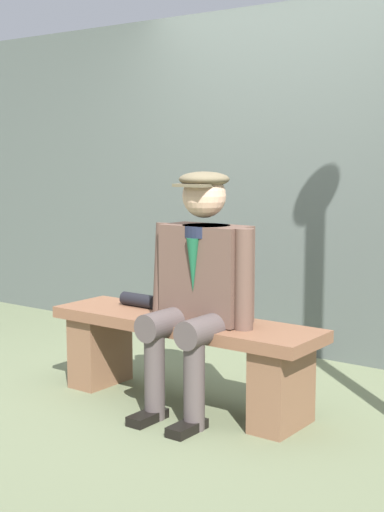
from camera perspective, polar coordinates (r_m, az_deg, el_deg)
The scene contains 5 objects.
ground_plane at distance 4.27m, azimuth -0.70°, elevation -11.23°, with size 30.00×30.00×0.00m, color #666F4F.
bench at distance 4.17m, azimuth -0.70°, elevation -7.09°, with size 1.62×0.44×0.49m.
seated_man at distance 3.94m, azimuth 0.55°, elevation -1.88°, with size 0.64×0.60×1.30m.
rolled_magazine at distance 4.43m, azimuth -4.12°, elevation -3.40°, with size 0.08×0.08×0.24m, color black.
stadium_wall at distance 5.25m, azimuth 8.76°, elevation 5.67°, with size 12.00×0.24×2.41m, color #525A55.
Camera 1 is at (-2.44, 3.22, 1.38)m, focal length 52.10 mm.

